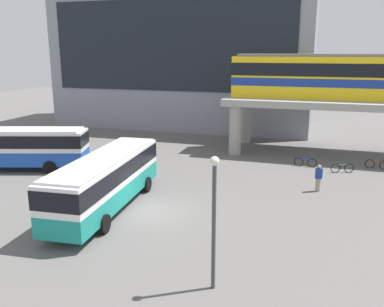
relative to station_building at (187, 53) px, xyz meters
The scene contains 10 objects.
ground_plane 22.37m from the station_building, 68.86° to the right, with size 120.00×120.00×0.00m, color #605E5B.
station_building is the anchor object (origin of this frame).
train 23.02m from the station_building, 30.36° to the right, with size 22.73×2.96×3.84m.
bus_main 30.74m from the station_building, 80.86° to the right, with size 3.37×11.20×3.22m.
bus_secondary 25.88m from the station_building, 104.29° to the right, with size 11.30×5.66×3.22m.
bicycle_green 26.61m from the station_building, 43.86° to the right, with size 1.71×0.63×1.04m.
bicycle_brown 27.34m from the station_building, 36.71° to the right, with size 1.78×0.35×1.04m.
bicycle_blue 24.18m from the station_building, 47.07° to the right, with size 1.79×0.21×1.04m.
pedestrian_near_building 29.05m from the station_building, 53.81° to the right, with size 0.47×0.40×1.82m.
lamp_post 38.43m from the station_building, 70.34° to the right, with size 0.36×0.36×5.35m.
Camera 1 is at (8.94, -20.74, 9.08)m, focal length 38.78 mm.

